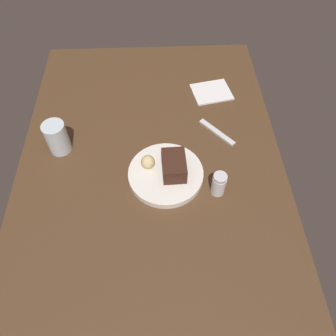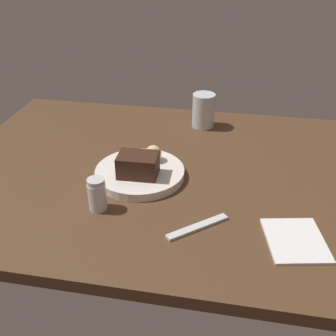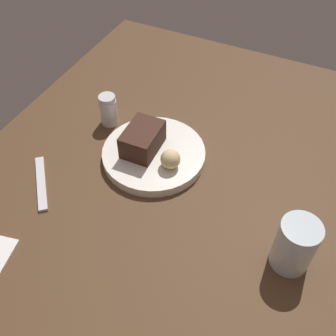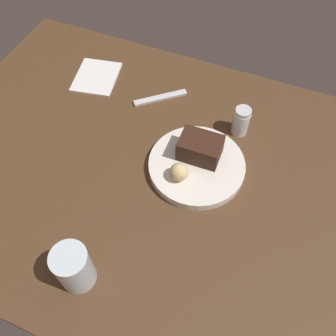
% 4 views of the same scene
% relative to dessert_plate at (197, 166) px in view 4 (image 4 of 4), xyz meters
% --- Properties ---
extents(dining_table, '(1.20, 0.84, 0.03)m').
position_rel_dessert_plate_xyz_m(dining_table, '(-0.08, -0.04, -0.03)').
color(dining_table, '#4C331E').
rests_on(dining_table, ground).
extents(dessert_plate, '(0.23, 0.23, 0.02)m').
position_rel_dessert_plate_xyz_m(dessert_plate, '(0.00, 0.00, 0.00)').
color(dessert_plate, white).
rests_on(dessert_plate, dining_table).
extents(chocolate_cake_slice, '(0.10, 0.07, 0.06)m').
position_rel_dessert_plate_xyz_m(chocolate_cake_slice, '(-0.00, 0.02, 0.04)').
color(chocolate_cake_slice, '#381E14').
rests_on(chocolate_cake_slice, dessert_plate).
extents(bread_roll, '(0.04, 0.04, 0.04)m').
position_rel_dessert_plate_xyz_m(bread_roll, '(-0.02, -0.05, 0.03)').
color(bread_roll, '#DBC184').
rests_on(bread_roll, dessert_plate).
extents(salt_shaker, '(0.04, 0.04, 0.08)m').
position_rel_dessert_plate_xyz_m(salt_shaker, '(0.06, 0.15, 0.03)').
color(salt_shaker, silver).
rests_on(salt_shaker, dining_table).
extents(water_glass, '(0.07, 0.07, 0.11)m').
position_rel_dessert_plate_xyz_m(water_glass, '(-0.13, -0.34, 0.04)').
color(water_glass, silver).
rests_on(water_glass, dining_table).
extents(dessert_spoon, '(0.13, 0.11, 0.01)m').
position_rel_dessert_plate_xyz_m(dessert_spoon, '(-0.17, 0.18, -0.01)').
color(dessert_spoon, silver).
rests_on(dessert_spoon, dining_table).
extents(folded_napkin, '(0.14, 0.16, 0.01)m').
position_rel_dessert_plate_xyz_m(folded_napkin, '(-0.38, 0.19, -0.01)').
color(folded_napkin, white).
rests_on(folded_napkin, dining_table).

